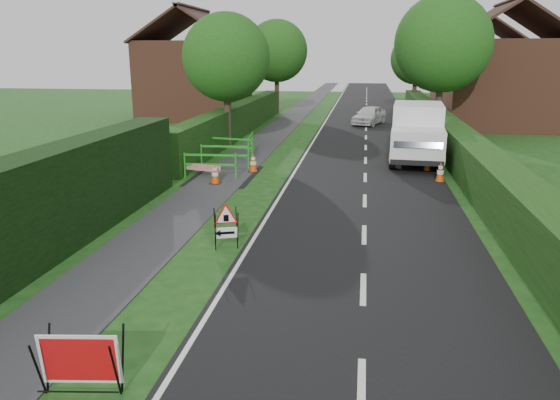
{
  "coord_description": "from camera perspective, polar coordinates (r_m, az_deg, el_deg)",
  "views": [
    {
      "loc": [
        2.39,
        -9.5,
        4.72
      ],
      "look_at": [
        0.45,
        3.01,
        1.29
      ],
      "focal_mm": 35.0,
      "sensor_mm": 36.0,
      "label": 1
    }
  ],
  "objects": [
    {
      "name": "hedge_east",
      "position": [
        26.25,
        17.71,
        4.08
      ],
      "size": [
        1.2,
        50.0,
        1.5
      ],
      "primitive_type": "cube",
      "color": "#14380F",
      "rests_on": "ground"
    },
    {
      "name": "tree_nw",
      "position": [
        28.37,
        -5.64,
        14.61
      ],
      "size": [
        4.4,
        4.4,
        6.7
      ],
      "color": "#2D2116",
      "rests_on": "ground"
    },
    {
      "name": "house_east_a",
      "position": [
        38.51,
        22.17,
        11.36
      ],
      "size": [
        7.5,
        7.4,
        7.88
      ],
      "color": "brown",
      "rests_on": "ground"
    },
    {
      "name": "ped_barrier_3",
      "position": [
        25.85,
        -3.1,
        6.03
      ],
      "size": [
        0.57,
        2.09,
        1.0
      ],
      "rotation": [
        0.0,
        0.0,
        1.68
      ],
      "color": "#1C981B",
      "rests_on": "ground"
    },
    {
      "name": "ped_barrier_2",
      "position": [
        25.1,
        -5.05,
        5.72
      ],
      "size": [
        2.09,
        0.73,
        1.0
      ],
      "rotation": [
        0.0,
        0.0,
        -0.19
      ],
      "color": "#1C981B",
      "rests_on": "ground"
    },
    {
      "name": "traffic_cone_3",
      "position": [
        20.32,
        -6.81,
        2.75
      ],
      "size": [
        0.38,
        0.38,
        0.79
      ],
      "color": "black",
      "rests_on": "ground"
    },
    {
      "name": "ped_barrier_0",
      "position": [
        21.2,
        -7.32,
        3.91
      ],
      "size": [
        2.08,
        0.47,
        1.0
      ],
      "rotation": [
        0.0,
        0.0,
        0.06
      ],
      "color": "#1C981B",
      "rests_on": "ground"
    },
    {
      "name": "traffic_cone_0",
      "position": [
        21.34,
        16.41,
        2.83
      ],
      "size": [
        0.38,
        0.38,
        0.79
      ],
      "color": "black",
      "rests_on": "ground"
    },
    {
      "name": "house_west",
      "position": [
        41.43,
        -8.81,
        12.46
      ],
      "size": [
        7.5,
        7.4,
        7.88
      ],
      "color": "brown",
      "rests_on": "ground"
    },
    {
      "name": "redwhite_plank",
      "position": [
        21.24,
        -7.98,
        2.17
      ],
      "size": [
        1.46,
        0.41,
        0.25
      ],
      "primitive_type": "cube",
      "rotation": [
        0.0,
        0.0,
        -0.25
      ],
      "color": "red",
      "rests_on": "ground"
    },
    {
      "name": "ground",
      "position": [
        10.87,
        -4.88,
        -10.63
      ],
      "size": [
        120.0,
        120.0,
        0.0
      ],
      "primitive_type": "plane",
      "color": "#174012",
      "rests_on": "ground"
    },
    {
      "name": "road_surface",
      "position": [
        44.74,
        9.01,
        8.93
      ],
      "size": [
        6.0,
        90.0,
        0.02
      ],
      "primitive_type": "cube",
      "color": "black",
      "rests_on": "ground"
    },
    {
      "name": "traffic_cone_4",
      "position": [
        22.25,
        -2.82,
        3.92
      ],
      "size": [
        0.38,
        0.38,
        0.79
      ],
      "color": "black",
      "rests_on": "ground"
    },
    {
      "name": "tree_fw",
      "position": [
        44.05,
        -0.34,
        15.3
      ],
      "size": [
        4.8,
        4.8,
        7.24
      ],
      "color": "#2D2116",
      "rests_on": "ground"
    },
    {
      "name": "house_east_b",
      "position": [
        52.42,
        19.84,
        12.3
      ],
      "size": [
        7.5,
        7.4,
        7.88
      ],
      "color": "brown",
      "rests_on": "ground"
    },
    {
      "name": "traffic_cone_1",
      "position": [
        23.23,
        15.18,
        3.89
      ],
      "size": [
        0.38,
        0.38,
        0.79
      ],
      "color": "black",
      "rests_on": "ground"
    },
    {
      "name": "works_van",
      "position": [
        24.99,
        14.15,
        6.9
      ],
      "size": [
        2.55,
        5.64,
        2.5
      ],
      "rotation": [
        0.0,
        0.0,
        -0.07
      ],
      "color": "silver",
      "rests_on": "ground"
    },
    {
      "name": "hedge_west_far",
      "position": [
        32.69,
        -4.38,
        6.81
      ],
      "size": [
        1.0,
        24.0,
        1.8
      ],
      "primitive_type": "cube",
      "color": "#14380F",
      "rests_on": "ground"
    },
    {
      "name": "tree_ne",
      "position": [
        31.75,
        16.67,
        15.37
      ],
      "size": [
        5.2,
        5.2,
        7.79
      ],
      "color": "#2D2116",
      "rests_on": "ground"
    },
    {
      "name": "triangle_sign",
      "position": [
        13.37,
        -5.79,
        -2.42
      ],
      "size": [
        0.87,
        0.87,
        1.0
      ],
      "rotation": [
        0.0,
        0.0,
        0.33
      ],
      "color": "black",
      "rests_on": "ground"
    },
    {
      "name": "hedge_west_near",
      "position": [
        12.92,
        -27.2,
        -8.03
      ],
      "size": [
        1.1,
        18.0,
        2.5
      ],
      "primitive_type": "cube",
      "color": "black",
      "rests_on": "ground"
    },
    {
      "name": "footpath",
      "position": [
        45.07,
        1.91,
        9.15
      ],
      "size": [
        2.0,
        90.0,
        0.02
      ],
      "primitive_type": "cube",
      "color": "#2D2D30",
      "rests_on": "ground"
    },
    {
      "name": "traffic_cone_2",
      "position": [
        25.86,
        13.45,
        5.11
      ],
      "size": [
        0.38,
        0.38,
        0.79
      ],
      "color": "black",
      "rests_on": "ground"
    },
    {
      "name": "red_rect_sign",
      "position": [
        8.44,
        -20.17,
        -15.48
      ],
      "size": [
        1.19,
        0.82,
        0.95
      ],
      "rotation": [
        0.0,
        0.0,
        0.14
      ],
      "color": "black",
      "rests_on": "ground"
    },
    {
      "name": "ped_barrier_1",
      "position": [
        23.09,
        -5.79,
        4.88
      ],
      "size": [
        2.08,
        0.47,
        1.0
      ],
      "rotation": [
        0.0,
        0.0,
        0.06
      ],
      "color": "#1C981B",
      "rests_on": "ground"
    },
    {
      "name": "hatchback_car",
      "position": [
        37.72,
        9.31,
        8.74
      ],
      "size": [
        2.62,
        4.0,
        1.27
      ],
      "primitive_type": "imported",
      "rotation": [
        0.0,
        0.0,
        -0.33
      ],
      "color": "silver",
      "rests_on": "ground"
    },
    {
      "name": "tree_fe",
      "position": [
        47.67,
        14.07,
        14.12
      ],
      "size": [
        4.2,
        4.2,
        6.33
      ],
      "color": "#2D2116",
      "rests_on": "ground"
    }
  ]
}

